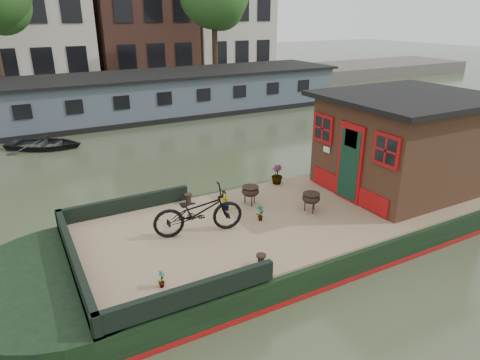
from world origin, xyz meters
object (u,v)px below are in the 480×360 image
bicycle (198,211)px  brazier_front (311,202)px  brazier_rear (250,195)px  cabin (404,142)px  potted_plant_a (260,213)px  dinghy (44,141)px

bicycle → brazier_front: (2.66, -0.29, -0.26)m
bicycle → brazier_front: size_ratio=4.13×
brazier_rear → cabin: bearing=-12.8°
cabin → bicycle: (-5.62, 0.18, -0.74)m
bicycle → brazier_rear: 1.82m
bicycle → brazier_front: bicycle is taller
potted_plant_a → brazier_front: size_ratio=0.80×
brazier_rear → dinghy: brazier_rear is taller
cabin → bicycle: bearing=178.2°
cabin → brazier_rear: bearing=167.2°
cabin → bicycle: cabin is taller
potted_plant_a → brazier_rear: size_ratio=0.80×
bicycle → cabin: bearing=-81.0°
dinghy → potted_plant_a: bearing=-132.0°
cabin → brazier_rear: size_ratio=8.80×
cabin → bicycle: 5.67m
cabin → dinghy: size_ratio=1.39×
bicycle → dinghy: (-2.05, 10.33, -0.84)m
brazier_rear → brazier_front: bearing=-45.1°
brazier_front → bicycle: bearing=173.7°
bicycle → brazier_front: 2.69m
bicycle → potted_plant_a: (1.41, -0.13, -0.31)m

